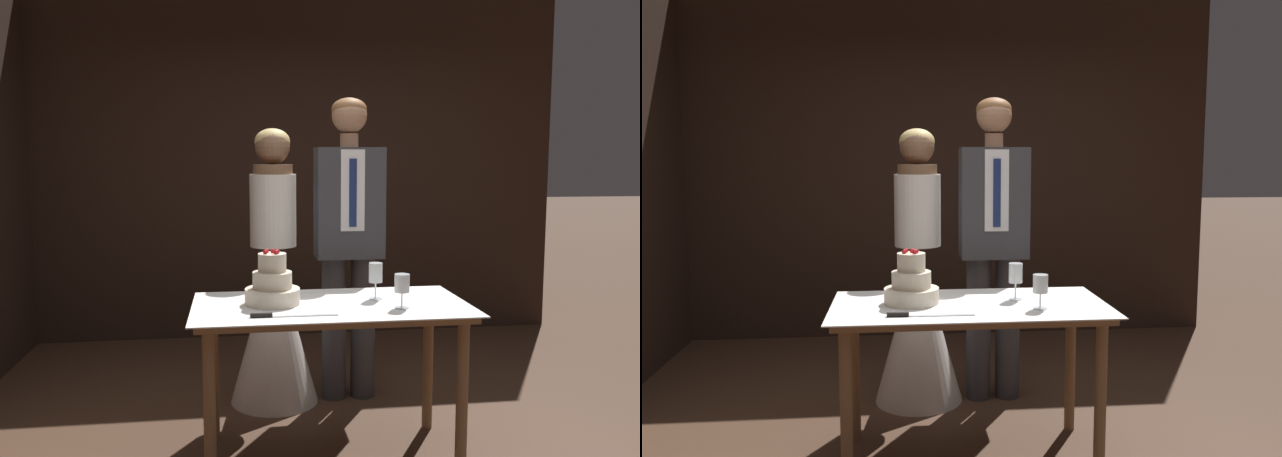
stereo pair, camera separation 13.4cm
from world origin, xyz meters
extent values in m
cube|color=black|center=(0.00, 2.47, 1.47)|extent=(4.47, 0.12, 2.94)
cylinder|color=brown|center=(-0.64, -0.08, 0.37)|extent=(0.06, 0.06, 0.75)
cylinder|color=brown|center=(0.53, -0.08, 0.37)|extent=(0.06, 0.06, 0.75)
cylinder|color=brown|center=(-0.64, 0.44, 0.37)|extent=(0.06, 0.06, 0.75)
cylinder|color=brown|center=(0.53, 0.44, 0.37)|extent=(0.06, 0.06, 0.75)
cube|color=brown|center=(-0.05, 0.18, 0.76)|extent=(1.29, 0.64, 0.03)
cube|color=white|center=(-0.05, 0.18, 0.78)|extent=(1.35, 0.70, 0.01)
cylinder|color=beige|center=(-0.34, 0.22, 0.83)|extent=(0.27, 0.27, 0.08)
cylinder|color=beige|center=(-0.34, 0.22, 0.91)|extent=(0.19, 0.19, 0.08)
cylinder|color=beige|center=(-0.34, 0.22, 0.99)|extent=(0.14, 0.14, 0.09)
sphere|color=red|center=(-0.31, 0.21, 1.05)|extent=(0.02, 0.02, 0.02)
sphere|color=red|center=(-0.33, 0.23, 1.05)|extent=(0.02, 0.02, 0.02)
sphere|color=red|center=(-0.36, 0.24, 1.05)|extent=(0.02, 0.02, 0.02)
sphere|color=red|center=(-0.37, 0.20, 1.05)|extent=(0.02, 0.02, 0.02)
sphere|color=red|center=(-0.32, 0.18, 1.05)|extent=(0.02, 0.02, 0.02)
cube|color=silver|center=(-0.20, -0.04, 0.79)|extent=(0.30, 0.03, 0.00)
cylinder|color=black|center=(-0.40, -0.04, 0.80)|extent=(0.10, 0.02, 0.02)
cylinder|color=silver|center=(0.19, 0.25, 0.79)|extent=(0.07, 0.07, 0.00)
cylinder|color=silver|center=(0.19, 0.25, 0.83)|extent=(0.01, 0.01, 0.08)
cylinder|color=silver|center=(0.19, 0.25, 0.92)|extent=(0.07, 0.07, 0.10)
cylinder|color=silver|center=(0.27, 0.04, 0.79)|extent=(0.07, 0.07, 0.00)
cylinder|color=silver|center=(0.27, 0.04, 0.83)|extent=(0.01, 0.01, 0.07)
cylinder|color=silver|center=(0.27, 0.04, 0.91)|extent=(0.07, 0.07, 0.09)
cone|color=white|center=(-0.29, 0.95, 0.48)|extent=(0.54, 0.54, 0.97)
cylinder|color=white|center=(-0.29, 0.95, 1.19)|extent=(0.28, 0.28, 0.43)
cylinder|color=brown|center=(-0.29, 0.95, 1.43)|extent=(0.24, 0.24, 0.06)
sphere|color=brown|center=(-0.29, 0.95, 1.57)|extent=(0.21, 0.21, 0.21)
ellipsoid|color=#D6B770|center=(-0.29, 0.97, 1.60)|extent=(0.21, 0.21, 0.16)
cylinder|color=#38383D|center=(0.09, 0.95, 0.45)|extent=(0.15, 0.15, 0.89)
cylinder|color=#38383D|center=(0.27, 0.95, 0.45)|extent=(0.15, 0.15, 0.89)
cube|color=#38383D|center=(0.18, 0.95, 1.23)|extent=(0.41, 0.24, 0.67)
cube|color=white|center=(0.18, 0.83, 1.31)|extent=(0.14, 0.01, 0.48)
cube|color=navy|center=(0.18, 0.82, 1.30)|extent=(0.04, 0.01, 0.40)
cylinder|color=#A37556|center=(0.18, 0.95, 1.61)|extent=(0.11, 0.11, 0.08)
sphere|color=#A37556|center=(0.18, 0.95, 1.76)|extent=(0.21, 0.21, 0.21)
ellipsoid|color=brown|center=(0.18, 0.97, 1.79)|extent=(0.21, 0.21, 0.14)
camera|label=1|loc=(-0.52, -2.79, 1.50)|focal=35.00mm
camera|label=2|loc=(-0.38, -2.80, 1.50)|focal=35.00mm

